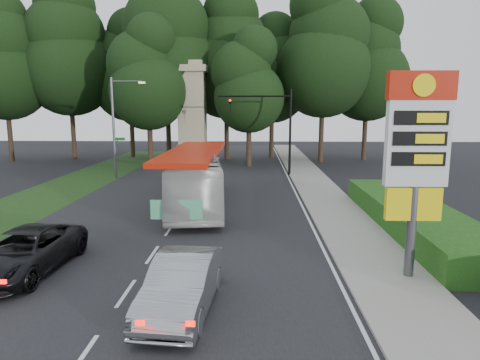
{
  "coord_description": "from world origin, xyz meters",
  "views": [
    {
      "loc": [
        3.93,
        -11.88,
        5.75
      ],
      "look_at": [
        3.29,
        8.74,
        2.2
      ],
      "focal_mm": 32.0,
      "sensor_mm": 36.0,
      "label": 1
    }
  ],
  "objects_px": {
    "gas_station_pylon": "(417,148)",
    "sedan_silver": "(183,284)",
    "monument": "(193,113)",
    "transit_bus": "(194,178)",
    "suv_charcoal": "(24,252)",
    "streetlight_signs": "(116,123)",
    "traffic_signal_mast": "(274,120)"
  },
  "relations": [
    {
      "from": "monument",
      "to": "sedan_silver",
      "type": "relative_size",
      "value": 2.12
    },
    {
      "from": "gas_station_pylon",
      "to": "monument",
      "type": "bearing_deg",
      "value": 111.8
    },
    {
      "from": "transit_bus",
      "to": "suv_charcoal",
      "type": "distance_m",
      "value": 11.31
    },
    {
      "from": "monument",
      "to": "sedan_silver",
      "type": "xyz_separation_m",
      "value": [
        3.94,
        -30.46,
        -4.32
      ]
    },
    {
      "from": "gas_station_pylon",
      "to": "transit_bus",
      "type": "xyz_separation_m",
      "value": [
        -8.7,
        10.48,
        -2.8
      ]
    },
    {
      "from": "monument",
      "to": "suv_charcoal",
      "type": "bearing_deg",
      "value": -94.24
    },
    {
      "from": "gas_station_pylon",
      "to": "monument",
      "type": "distance_m",
      "value": 30.17
    },
    {
      "from": "gas_station_pylon",
      "to": "monument",
      "type": "xyz_separation_m",
      "value": [
        -11.2,
        28.01,
        0.66
      ]
    },
    {
      "from": "sedan_silver",
      "to": "gas_station_pylon",
      "type": "bearing_deg",
      "value": 23.2
    },
    {
      "from": "monument",
      "to": "transit_bus",
      "type": "bearing_deg",
      "value": -81.88
    },
    {
      "from": "suv_charcoal",
      "to": "sedan_silver",
      "type": "bearing_deg",
      "value": -20.21
    },
    {
      "from": "sedan_silver",
      "to": "streetlight_signs",
      "type": "bearing_deg",
      "value": 116.21
    },
    {
      "from": "sedan_silver",
      "to": "traffic_signal_mast",
      "type": "bearing_deg",
      "value": 85.84
    },
    {
      "from": "gas_station_pylon",
      "to": "streetlight_signs",
      "type": "bearing_deg",
      "value": 128.96
    },
    {
      "from": "gas_station_pylon",
      "to": "transit_bus",
      "type": "bearing_deg",
      "value": 129.7
    },
    {
      "from": "streetlight_signs",
      "to": "suv_charcoal",
      "type": "relative_size",
      "value": 1.48
    },
    {
      "from": "transit_bus",
      "to": "monument",
      "type": "bearing_deg",
      "value": 90.59
    },
    {
      "from": "transit_bus",
      "to": "traffic_signal_mast",
      "type": "bearing_deg",
      "value": 58.26
    },
    {
      "from": "transit_bus",
      "to": "sedan_silver",
      "type": "relative_size",
      "value": 2.49
    },
    {
      "from": "gas_station_pylon",
      "to": "suv_charcoal",
      "type": "distance_m",
      "value": 13.77
    },
    {
      "from": "traffic_signal_mast",
      "to": "suv_charcoal",
      "type": "relative_size",
      "value": 1.33
    },
    {
      "from": "gas_station_pylon",
      "to": "sedan_silver",
      "type": "height_order",
      "value": "gas_station_pylon"
    },
    {
      "from": "gas_station_pylon",
      "to": "streetlight_signs",
      "type": "relative_size",
      "value": 0.86
    },
    {
      "from": "gas_station_pylon",
      "to": "sedan_silver",
      "type": "xyz_separation_m",
      "value": [
        -7.26,
        -2.45,
        -3.67
      ]
    },
    {
      "from": "transit_bus",
      "to": "suv_charcoal",
      "type": "relative_size",
      "value": 2.18
    },
    {
      "from": "sedan_silver",
      "to": "monument",
      "type": "bearing_deg",
      "value": 101.91
    },
    {
      "from": "streetlight_signs",
      "to": "sedan_silver",
      "type": "distance_m",
      "value": 24.45
    },
    {
      "from": "gas_station_pylon",
      "to": "traffic_signal_mast",
      "type": "height_order",
      "value": "traffic_signal_mast"
    },
    {
      "from": "traffic_signal_mast",
      "to": "transit_bus",
      "type": "distance_m",
      "value": 13.0
    },
    {
      "from": "streetlight_signs",
      "to": "monument",
      "type": "height_order",
      "value": "monument"
    },
    {
      "from": "traffic_signal_mast",
      "to": "streetlight_signs",
      "type": "height_order",
      "value": "streetlight_signs"
    },
    {
      "from": "monument",
      "to": "streetlight_signs",
      "type": "bearing_deg",
      "value": -121.97
    }
  ]
}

